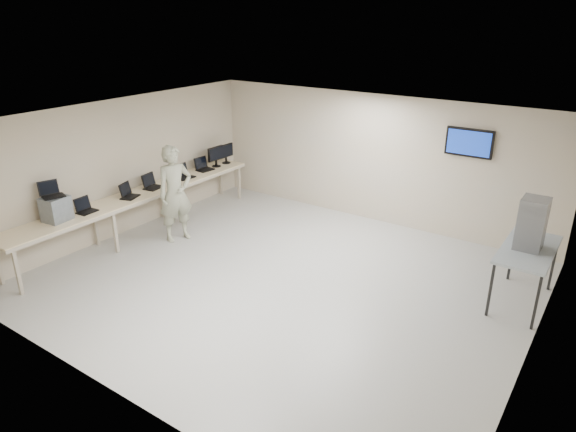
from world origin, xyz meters
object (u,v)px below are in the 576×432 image
Objects in this scene: equipment_box at (56,209)px; soldier at (175,194)px; side_table at (528,252)px; workbench at (140,197)px.

soldier reaches higher than equipment_box.
soldier is 6.52m from side_table.
side_table is at bearing -58.37° from soldier.
side_table is at bearing 12.49° from workbench.
side_table is (7.25, 3.39, -0.23)m from equipment_box.
equipment_box is at bearing -154.93° from side_table.
soldier is 1.22× the size of side_table.
workbench is at bearing -167.51° from side_table.
workbench is at bearing 126.54° from soldier.
equipment_box is (-0.06, -1.80, 0.30)m from workbench.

